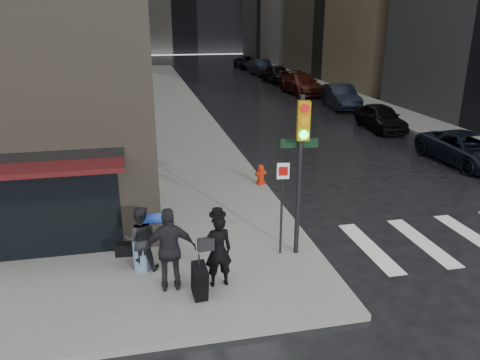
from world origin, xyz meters
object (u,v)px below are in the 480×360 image
object	(u,v)px
parked_car_2	(340,97)
traffic_light	(299,156)
man_greycoat	(170,250)
parked_car_4	(277,74)
man_overcoat	(214,256)
parked_car_1	(381,117)
parked_car_3	(301,83)
parked_car_0	(467,149)
parked_car_5	(261,67)
man_jeans	(140,238)
fire_hydrant	(261,175)
parked_car_6	(248,63)

from	to	relation	value
parked_car_2	traffic_light	bearing A→B (deg)	-110.71
man_greycoat	parked_car_4	bearing A→B (deg)	-108.40
man_overcoat	parked_car_4	size ratio (longest dim) A/B	0.39
parked_car_1	parked_car_3	xyz separation A→B (m)	(0.07, 13.31, 0.11)
parked_car_0	parked_car_1	xyz separation A→B (m)	(-0.41, 6.66, 0.05)
man_greycoat	parked_car_1	size ratio (longest dim) A/B	0.47
man_overcoat	man_greycoat	xyz separation A→B (m)	(-0.95, 0.14, 0.18)
parked_car_1	parked_car_2	size ratio (longest dim) A/B	0.88
parked_car_2	parked_car_5	world-z (taller)	parked_car_5
man_jeans	fire_hydrant	bearing A→B (deg)	-126.31
man_greycoat	parked_car_0	size ratio (longest dim) A/B	0.41
parked_car_2	parked_car_3	size ratio (longest dim) A/B	0.84
man_greycoat	parked_car_6	distance (m)	48.96
traffic_light	parked_car_3	xyz separation A→B (m)	(9.41, 26.33, -1.96)
parked_car_1	parked_car_6	bearing A→B (deg)	92.71
parked_car_4	man_jeans	bearing A→B (deg)	-114.76
parked_car_2	parked_car_5	distance (m)	19.97
traffic_light	parked_car_3	bearing A→B (deg)	78.48
traffic_light	parked_car_3	distance (m)	28.03
parked_car_2	parked_car_1	bearing A→B (deg)	-88.67
parked_car_4	parked_car_6	xyz separation A→B (m)	(0.22, 13.31, -0.12)
fire_hydrant	parked_car_1	size ratio (longest dim) A/B	0.18
man_greycoat	parked_car_2	bearing A→B (deg)	-120.47
parked_car_1	parked_car_4	bearing A→B (deg)	93.06
fire_hydrant	parked_car_6	distance (m)	41.91
parked_car_3	parked_car_6	world-z (taller)	parked_car_3
parked_car_4	parked_car_0	bearing A→B (deg)	-92.03
man_greycoat	parked_car_6	world-z (taller)	man_greycoat
fire_hydrant	parked_car_4	xyz separation A→B (m)	(8.87, 27.60, 0.35)
parked_car_0	parked_car_1	size ratio (longest dim) A/B	1.15
traffic_light	parked_car_2	bearing A→B (deg)	71.49
parked_car_6	man_greycoat	bearing A→B (deg)	-109.29
parked_car_0	man_overcoat	bearing A→B (deg)	-150.71
man_jeans	parked_car_4	distance (m)	35.47
parked_car_3	parked_car_1	bearing A→B (deg)	-92.92
man_jeans	parked_car_4	bearing A→B (deg)	-108.83
man_jeans	parked_car_3	bearing A→B (deg)	-113.76
fire_hydrant	parked_car_5	distance (m)	35.43
man_overcoat	fire_hydrant	world-z (taller)	man_overcoat
parked_car_2	parked_car_4	bearing A→B (deg)	98.15
parked_car_1	parked_car_6	xyz separation A→B (m)	(0.24, 33.28, 0.01)
fire_hydrant	parked_car_0	distance (m)	9.31
parked_car_4	fire_hydrant	bearing A→B (deg)	-110.69
parked_car_1	parked_car_2	bearing A→B (deg)	88.52
man_greycoat	fire_hydrant	xyz separation A→B (m)	(3.72, 6.34, -0.64)
man_overcoat	parked_car_5	bearing A→B (deg)	-110.48
parked_car_5	parked_car_6	xyz separation A→B (m)	(0.07, 6.66, -0.10)
man_overcoat	parked_car_1	world-z (taller)	man_overcoat
man_overcoat	parked_car_0	bearing A→B (deg)	-152.51
man_overcoat	parked_car_5	world-z (taller)	man_overcoat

